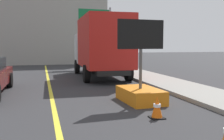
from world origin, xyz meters
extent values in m
cube|color=yellow|center=(0.00, 6.00, 0.00)|extent=(0.14, 36.00, 0.01)
cube|color=orange|center=(2.82, 7.74, 0.23)|extent=(1.20, 1.86, 0.45)
cylinder|color=#4C4C4C|center=(2.82, 7.74, 1.10)|extent=(0.10, 0.10, 1.30)
cube|color=black|center=(2.82, 7.74, 2.23)|extent=(1.60, 0.17, 0.95)
sphere|color=yellow|center=(3.36, 7.82, 2.23)|extent=(0.09, 0.09, 0.09)
sphere|color=yellow|center=(3.06, 7.80, 2.23)|extent=(0.09, 0.09, 0.09)
sphere|color=yellow|center=(2.76, 7.79, 2.23)|extent=(0.09, 0.09, 0.09)
sphere|color=yellow|center=(2.46, 7.77, 2.23)|extent=(0.09, 0.09, 0.09)
sphere|color=yellow|center=(2.29, 7.76, 2.41)|extent=(0.09, 0.09, 0.09)
sphere|color=yellow|center=(2.29, 7.76, 2.04)|extent=(0.09, 0.09, 0.09)
cube|color=black|center=(2.99, 14.51, 0.57)|extent=(1.78, 6.79, 0.25)
cube|color=silver|center=(3.05, 16.94, 1.65)|extent=(2.35, 1.95, 1.90)
cube|color=red|center=(2.96, 13.48, 2.04)|extent=(2.42, 4.65, 2.68)
cylinder|color=black|center=(1.94, 16.83, 0.45)|extent=(0.30, 0.91, 0.90)
cylinder|color=black|center=(4.15, 16.78, 0.45)|extent=(0.30, 0.91, 0.90)
cylinder|color=black|center=(1.83, 12.51, 0.45)|extent=(0.30, 0.91, 0.90)
cylinder|color=black|center=(4.04, 12.46, 0.45)|extent=(0.30, 0.91, 0.90)
cylinder|color=black|center=(-1.71, 12.02, 0.33)|extent=(0.23, 0.66, 0.66)
cylinder|color=gray|center=(5.32, 20.99, 2.50)|extent=(0.18, 0.18, 5.00)
cube|color=#0F6033|center=(3.93, 20.87, 4.15)|extent=(2.60, 0.27, 1.30)
cube|color=white|center=(3.92, 20.91, 4.15)|extent=(1.81, 0.16, 0.18)
cube|color=gray|center=(-2.51, 28.28, 3.93)|extent=(17.19, 6.89, 7.86)
cube|color=black|center=(2.52, 5.84, 0.01)|extent=(0.36, 0.36, 0.03)
cone|color=#EA5B0C|center=(2.52, 5.84, 0.31)|extent=(0.28, 0.28, 0.55)
cylinder|color=white|center=(2.52, 5.84, 0.33)|extent=(0.19, 0.19, 0.08)
camera|label=1|loc=(-0.31, -0.07, 1.88)|focal=41.06mm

